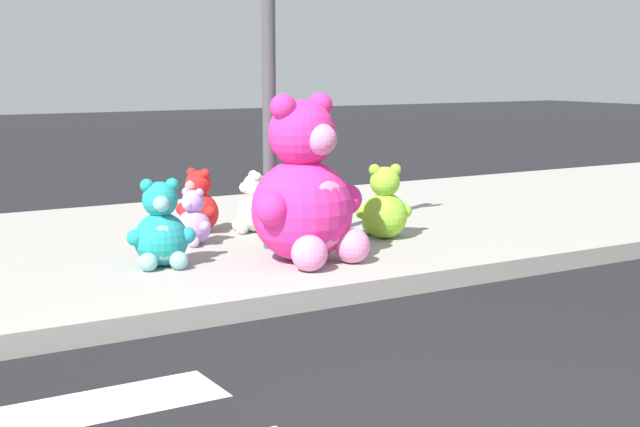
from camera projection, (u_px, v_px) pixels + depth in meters
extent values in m
cube|color=#9E9B93|center=(121.00, 253.00, 7.72)|extent=(28.00, 4.40, 0.15)
cylinder|color=#4C4C51|center=(269.00, 51.00, 7.29)|extent=(0.11, 0.11, 3.20)
sphere|color=#F22D93|center=(302.00, 210.00, 7.01)|extent=(0.79, 0.79, 0.79)
ellipsoid|color=pink|center=(327.00, 214.00, 6.80)|extent=(0.46, 0.25, 0.51)
sphere|color=#F22D93|center=(302.00, 133.00, 6.92)|extent=(0.52, 0.52, 0.52)
sphere|color=pink|center=(321.00, 139.00, 6.76)|extent=(0.24, 0.24, 0.24)
sphere|color=#F22D93|center=(320.00, 105.00, 7.00)|extent=(0.20, 0.20, 0.20)
sphere|color=#F22D93|center=(347.00, 199.00, 7.17)|extent=(0.25, 0.25, 0.25)
sphere|color=pink|center=(352.00, 246.00, 6.95)|extent=(0.27, 0.27, 0.27)
sphere|color=#F22D93|center=(283.00, 107.00, 6.77)|extent=(0.20, 0.20, 0.20)
sphere|color=#F22D93|center=(272.00, 209.00, 6.69)|extent=(0.25, 0.25, 0.25)
sphere|color=pink|center=(309.00, 253.00, 6.66)|extent=(0.27, 0.27, 0.27)
sphere|color=#B28CD8|center=(194.00, 227.00, 7.68)|extent=(0.29, 0.29, 0.29)
ellipsoid|color=silver|center=(186.00, 229.00, 7.59)|extent=(0.14, 0.17, 0.19)
sphere|color=#B28CD8|center=(193.00, 201.00, 7.65)|extent=(0.19, 0.19, 0.19)
sphere|color=silver|center=(187.00, 204.00, 7.58)|extent=(0.09, 0.09, 0.09)
sphere|color=#B28CD8|center=(200.00, 193.00, 7.61)|extent=(0.07, 0.07, 0.07)
sphere|color=#B28CD8|center=(205.00, 227.00, 7.59)|extent=(0.09, 0.09, 0.09)
sphere|color=silver|center=(193.00, 242.00, 7.55)|extent=(0.10, 0.10, 0.10)
sphere|color=#B28CD8|center=(186.00, 192.00, 7.67)|extent=(0.07, 0.07, 0.07)
sphere|color=#B28CD8|center=(177.00, 224.00, 7.71)|extent=(0.09, 0.09, 0.09)
sphere|color=silver|center=(177.00, 240.00, 7.62)|extent=(0.10, 0.10, 0.10)
sphere|color=white|center=(255.00, 213.00, 8.27)|extent=(0.34, 0.34, 0.34)
ellipsoid|color=white|center=(242.00, 214.00, 8.23)|extent=(0.12, 0.20, 0.22)
sphere|color=white|center=(255.00, 186.00, 8.23)|extent=(0.22, 0.22, 0.22)
sphere|color=white|center=(245.00, 188.00, 8.20)|extent=(0.10, 0.10, 0.10)
sphere|color=white|center=(257.00, 177.00, 8.14)|extent=(0.08, 0.08, 0.08)
sphere|color=white|center=(255.00, 213.00, 8.10)|extent=(0.11, 0.11, 0.11)
sphere|color=white|center=(242.00, 228.00, 8.16)|extent=(0.12, 0.12, 0.12)
sphere|color=white|center=(253.00, 175.00, 8.29)|extent=(0.08, 0.08, 0.08)
sphere|color=white|center=(247.00, 208.00, 8.40)|extent=(0.11, 0.11, 0.11)
sphere|color=white|center=(238.00, 224.00, 8.33)|extent=(0.12, 0.12, 0.12)
sphere|color=red|center=(199.00, 213.00, 8.24)|extent=(0.36, 0.36, 0.36)
ellipsoid|color=#DB7B7B|center=(189.00, 215.00, 8.13)|extent=(0.15, 0.21, 0.23)
sphere|color=red|center=(198.00, 184.00, 8.19)|extent=(0.23, 0.23, 0.23)
sphere|color=#DB7B7B|center=(191.00, 186.00, 8.12)|extent=(0.11, 0.11, 0.11)
sphere|color=red|center=(205.00, 174.00, 8.13)|extent=(0.09, 0.09, 0.09)
sphere|color=red|center=(210.00, 212.00, 8.10)|extent=(0.11, 0.11, 0.11)
sphere|color=#DB7B7B|center=(196.00, 229.00, 8.08)|extent=(0.12, 0.12, 0.12)
sphere|color=red|center=(191.00, 173.00, 8.23)|extent=(0.09, 0.09, 0.09)
sphere|color=red|center=(182.00, 209.00, 8.29)|extent=(0.11, 0.11, 0.11)
sphere|color=#DB7B7B|center=(180.00, 227.00, 8.19)|extent=(0.12, 0.12, 0.12)
sphere|color=olive|center=(320.00, 211.00, 8.48)|extent=(0.32, 0.32, 0.32)
ellipsoid|color=tan|center=(308.00, 210.00, 8.51)|extent=(0.18, 0.17, 0.21)
sphere|color=olive|center=(320.00, 185.00, 8.44)|extent=(0.21, 0.21, 0.21)
sphere|color=tan|center=(311.00, 186.00, 8.47)|extent=(0.10, 0.10, 0.10)
sphere|color=olive|center=(317.00, 177.00, 8.36)|extent=(0.08, 0.08, 0.08)
sphere|color=olive|center=(311.00, 210.00, 8.34)|extent=(0.10, 0.10, 0.10)
sphere|color=tan|center=(303.00, 223.00, 8.45)|extent=(0.11, 0.11, 0.11)
sphere|color=olive|center=(322.00, 175.00, 8.50)|extent=(0.08, 0.08, 0.08)
sphere|color=olive|center=(320.00, 206.00, 8.63)|extent=(0.10, 0.10, 0.10)
sphere|color=tan|center=(309.00, 220.00, 8.62)|extent=(0.11, 0.11, 0.11)
sphere|color=#8CD133|center=(385.00, 216.00, 7.95)|extent=(0.40, 0.40, 0.40)
ellipsoid|color=#B8DE87|center=(382.00, 213.00, 8.09)|extent=(0.24, 0.17, 0.26)
sphere|color=#8CD133|center=(385.00, 182.00, 7.90)|extent=(0.26, 0.26, 0.26)
sphere|color=#B8DE87|center=(383.00, 182.00, 8.01)|extent=(0.12, 0.12, 0.12)
sphere|color=#8CD133|center=(375.00, 170.00, 7.87)|extent=(0.10, 0.10, 0.10)
sphere|color=#8CD133|center=(362.00, 212.00, 7.97)|extent=(0.12, 0.12, 0.12)
sphere|color=#B8DE87|center=(369.00, 227.00, 8.12)|extent=(0.14, 0.14, 0.14)
sphere|color=#8CD133|center=(396.00, 170.00, 7.89)|extent=(0.10, 0.10, 0.10)
sphere|color=#8CD133|center=(405.00, 211.00, 8.01)|extent=(0.12, 0.12, 0.12)
sphere|color=#B8DE87|center=(393.00, 227.00, 8.14)|extent=(0.14, 0.14, 0.14)
sphere|color=teal|center=(161.00, 239.00, 6.84)|extent=(0.41, 0.41, 0.41)
ellipsoid|color=#7BBFBC|center=(163.00, 243.00, 6.71)|extent=(0.24, 0.15, 0.26)
sphere|color=teal|center=(160.00, 199.00, 6.80)|extent=(0.27, 0.27, 0.27)
sphere|color=#7BBFBC|center=(161.00, 204.00, 6.69)|extent=(0.12, 0.12, 0.12)
sphere|color=teal|center=(172.00, 185.00, 6.80)|extent=(0.10, 0.10, 0.10)
sphere|color=teal|center=(188.00, 235.00, 6.84)|extent=(0.13, 0.13, 0.13)
sphere|color=#7BBFBC|center=(179.00, 261.00, 6.73)|extent=(0.14, 0.14, 0.14)
sphere|color=teal|center=(147.00, 186.00, 6.76)|extent=(0.10, 0.10, 0.10)
sphere|color=teal|center=(135.00, 238.00, 6.74)|extent=(0.13, 0.13, 0.13)
sphere|color=#7BBFBC|center=(148.00, 262.00, 6.67)|extent=(0.14, 0.14, 0.14)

